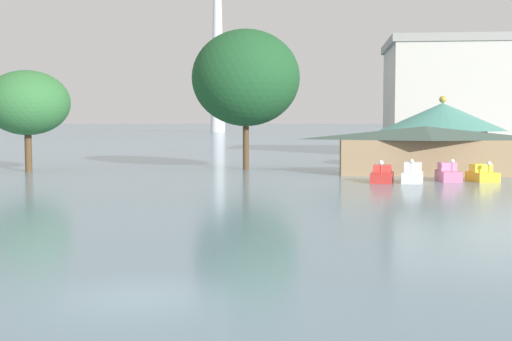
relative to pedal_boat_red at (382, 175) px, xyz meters
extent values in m
plane|color=slate|center=(-8.89, -34.72, -0.51)|extent=(2000.00, 2000.00, 0.00)
cube|color=red|center=(-0.01, -0.06, -0.15)|extent=(1.94, 3.06, 0.71)
cube|color=#E8423C|center=(0.04, 0.29, 0.47)|extent=(1.48, 1.47, 0.54)
cylinder|color=red|center=(-0.18, -1.19, 0.51)|extent=(0.14, 0.14, 0.61)
sphere|color=white|center=(-0.18, -1.19, 1.00)|extent=(0.36, 0.36, 0.36)
cube|color=white|center=(2.17, -0.19, -0.12)|extent=(1.88, 2.94, 0.77)
cube|color=white|center=(2.23, 0.14, 0.62)|extent=(1.39, 1.43, 0.71)
cylinder|color=white|center=(1.96, -1.27, 0.60)|extent=(0.14, 0.14, 0.67)
sphere|color=white|center=(1.96, -1.27, 1.10)|extent=(0.34, 0.34, 0.34)
cube|color=pink|center=(5.01, 1.52, -0.12)|extent=(1.56, 3.06, 0.78)
cube|color=pink|center=(4.98, 1.89, 0.57)|extent=(1.25, 1.41, 0.59)
cylinder|color=pink|center=(5.09, 0.33, 0.58)|extent=(0.14, 0.14, 0.62)
sphere|color=white|center=(5.09, 0.33, 1.06)|extent=(0.32, 0.32, 0.32)
cube|color=yellow|center=(7.50, 1.49, -0.16)|extent=(2.20, 2.70, 0.70)
cube|color=yellow|center=(7.43, 1.77, 0.48)|extent=(1.63, 1.38, 0.58)
cylinder|color=yellow|center=(7.75, 0.57, 0.45)|extent=(0.14, 0.14, 0.51)
sphere|color=white|center=(7.75, 0.57, 0.88)|extent=(0.34, 0.34, 0.34)
cube|color=#9E7F5B|center=(4.14, 8.09, 0.95)|extent=(14.04, 5.35, 2.92)
pyramid|color=#42564C|center=(4.14, 8.09, 2.97)|extent=(15.16, 6.15, 1.12)
cylinder|color=#993328|center=(7.31, 18.80, 1.25)|extent=(8.52, 8.52, 3.52)
cone|color=teal|center=(7.31, 18.80, 4.37)|extent=(12.31, 12.31, 2.73)
sphere|color=#B7993D|center=(7.31, 18.80, 6.09)|extent=(0.70, 0.70, 0.70)
cylinder|color=brown|center=(-30.23, 7.66, 1.11)|extent=(0.61, 0.61, 3.23)
ellipsoid|color=#337038|center=(-30.23, 7.66, 5.57)|extent=(7.43, 7.43, 5.69)
cylinder|color=brown|center=(-11.46, 12.49, 1.49)|extent=(0.56, 0.56, 4.00)
ellipsoid|color=#1E5128|center=(-11.46, 12.49, 7.92)|extent=(9.92, 9.92, 8.86)
camera|label=1|loc=(-4.18, -52.06, 4.02)|focal=49.42mm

